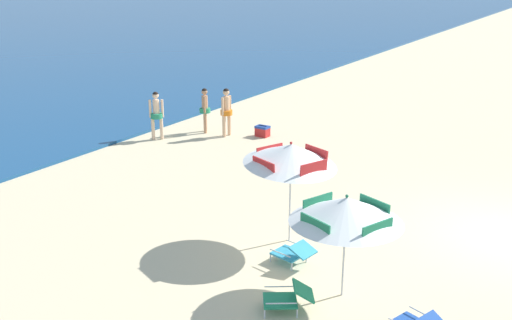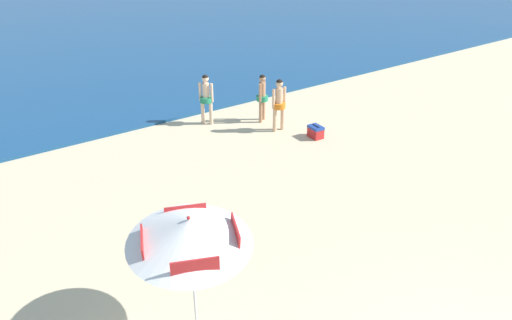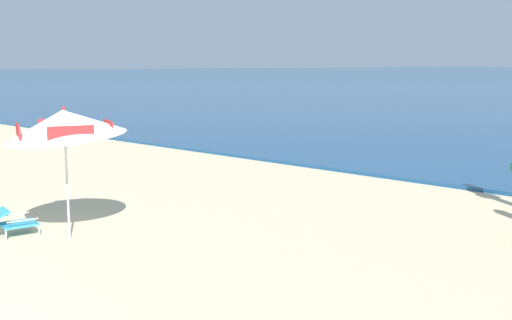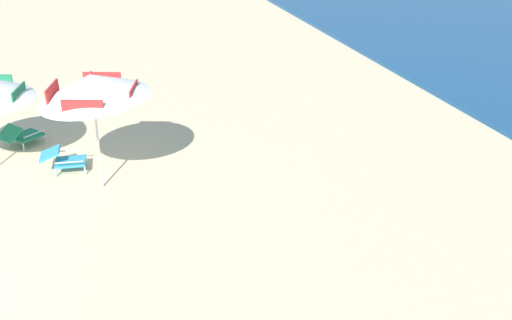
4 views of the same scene
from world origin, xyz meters
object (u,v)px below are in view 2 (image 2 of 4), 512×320
object	(u,v)px
person_standing_beside	(206,96)
person_wading_in	(262,95)
beach_umbrella_striped_second	(190,232)
person_standing_near_shore	(279,101)
cooler_box	(316,132)

from	to	relation	value
person_standing_beside	person_wading_in	distance (m)	1.94
beach_umbrella_striped_second	person_wading_in	xyz separation A→B (m)	(6.57, 7.06, -1.07)
beach_umbrella_striped_second	person_standing_near_shore	xyz separation A→B (m)	(6.52, 6.06, -1.01)
person_wading_in	person_standing_beside	bearing A→B (deg)	152.21
beach_umbrella_striped_second	person_wading_in	distance (m)	9.70
beach_umbrella_striped_second	cooler_box	xyz separation A→B (m)	(7.15, 4.89, -1.84)
beach_umbrella_striped_second	cooler_box	distance (m)	8.86
person_wading_in	cooler_box	xyz separation A→B (m)	(0.59, -2.17, -0.77)
person_standing_beside	cooler_box	distance (m)	3.93
person_wading_in	beach_umbrella_striped_second	bearing A→B (deg)	-132.91
beach_umbrella_striped_second	person_standing_near_shore	distance (m)	8.95
person_standing_beside	person_wading_in	xyz separation A→B (m)	(1.71, -0.90, -0.04)
cooler_box	person_standing_near_shore	bearing A→B (deg)	118.64
person_standing_near_shore	person_wading_in	xyz separation A→B (m)	(0.05, 1.01, -0.06)
beach_umbrella_striped_second	person_standing_beside	world-z (taller)	beach_umbrella_striped_second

